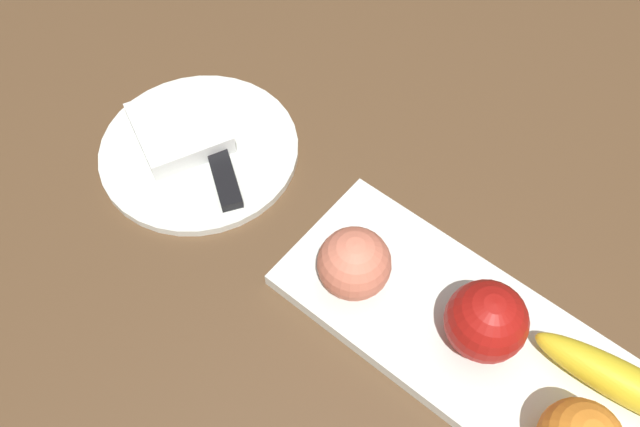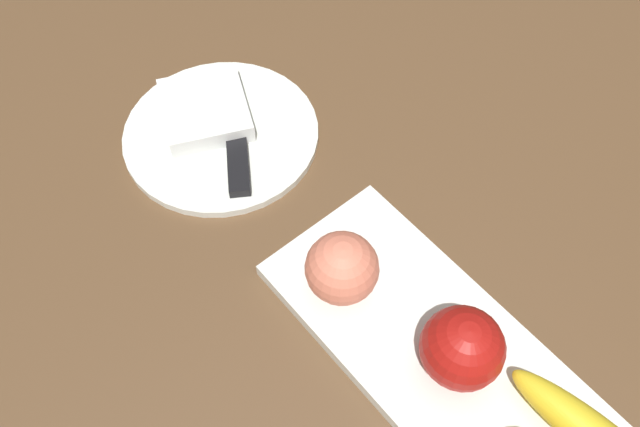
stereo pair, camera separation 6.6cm
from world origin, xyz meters
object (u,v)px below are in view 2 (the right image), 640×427
(peach, at_px, (342,268))
(folded_napkin, at_px, (205,110))
(fruit_tray, at_px, (444,359))
(apple, at_px, (463,349))
(dinner_plate, at_px, (221,134))
(knife, at_px, (237,153))

(peach, distance_m, folded_napkin, 0.28)
(fruit_tray, height_order, apple, apple)
(fruit_tray, relative_size, dinner_plate, 1.64)
(fruit_tray, xyz_separation_m, peach, (0.12, 0.03, 0.04))
(apple, distance_m, peach, 0.13)
(fruit_tray, distance_m, dinner_plate, 0.37)
(apple, xyz_separation_m, peach, (0.13, 0.03, -0.00))
(apple, height_order, knife, apple)
(peach, bearing_deg, dinner_plate, -6.18)
(peach, bearing_deg, knife, -5.88)
(fruit_tray, bearing_deg, folded_napkin, 0.00)
(knife, bearing_deg, folded_napkin, 28.62)
(folded_napkin, bearing_deg, dinner_plate, 180.00)
(folded_napkin, bearing_deg, apple, -179.83)
(dinner_plate, bearing_deg, folded_napkin, 0.00)
(knife, bearing_deg, dinner_plate, 25.53)
(fruit_tray, bearing_deg, apple, -173.79)
(fruit_tray, bearing_deg, dinner_plate, 0.00)
(folded_napkin, bearing_deg, peach, 174.47)
(dinner_plate, xyz_separation_m, folded_napkin, (0.03, 0.00, 0.02))
(dinner_plate, bearing_deg, peach, 173.82)
(fruit_tray, xyz_separation_m, dinner_plate, (0.37, 0.00, -0.00))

